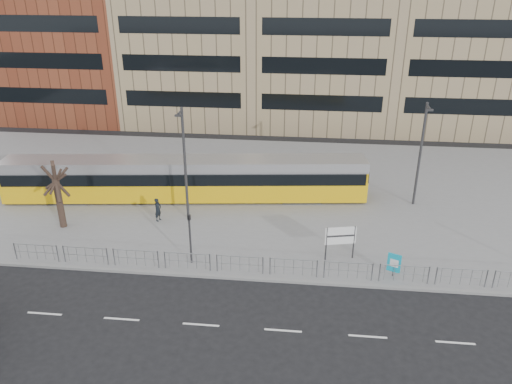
# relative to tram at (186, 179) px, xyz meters

# --- Properties ---
(ground) EXTENTS (120.00, 120.00, 0.00)m
(ground) POSITION_rel_tram_xyz_m (5.99, -9.94, -1.71)
(ground) COLOR black
(ground) RESTS_ON ground
(plaza) EXTENTS (64.00, 24.00, 0.15)m
(plaza) POSITION_rel_tram_xyz_m (5.99, 2.06, -1.63)
(plaza) COLOR slate
(plaza) RESTS_ON ground
(kerb) EXTENTS (64.00, 0.25, 0.17)m
(kerb) POSITION_rel_tram_xyz_m (5.99, -9.89, -1.63)
(kerb) COLOR gray
(kerb) RESTS_ON ground
(pedestrian_barrier) EXTENTS (32.07, 0.07, 1.10)m
(pedestrian_barrier) POSITION_rel_tram_xyz_m (7.99, -9.44, -0.73)
(pedestrian_barrier) COLOR gray
(pedestrian_barrier) RESTS_ON plaza
(road_markings) EXTENTS (62.00, 0.12, 0.01)m
(road_markings) POSITION_rel_tram_xyz_m (6.99, -13.94, -1.70)
(road_markings) COLOR white
(road_markings) RESTS_ON ground
(tram) EXTENTS (26.46, 5.51, 3.11)m
(tram) POSITION_rel_tram_xyz_m (0.00, 0.00, 0.00)
(tram) COLOR #E8B20C
(tram) RESTS_ON plaza
(station_sign) EXTENTS (1.80, 0.47, 2.10)m
(station_sign) POSITION_rel_tram_xyz_m (10.91, -7.38, -0.10)
(station_sign) COLOR #2D2D30
(station_sign) RESTS_ON plaza
(ad_panel) EXTENTS (0.71, 0.36, 1.41)m
(ad_panel) POSITION_rel_tram_xyz_m (13.81, -8.87, -0.74)
(ad_panel) COLOR #2D2D30
(ad_panel) RESTS_ON plaza
(pedestrian) EXTENTS (0.55, 0.69, 1.63)m
(pedestrian) POSITION_rel_tram_xyz_m (-1.07, -3.73, -0.74)
(pedestrian) COLOR black
(pedestrian) RESTS_ON plaza
(traffic_light_west) EXTENTS (0.20, 0.23, 3.10)m
(traffic_light_west) POSITION_rel_tram_xyz_m (2.33, -8.68, 0.42)
(traffic_light_west) COLOR #2D2D30
(traffic_light_west) RESTS_ON plaza
(lamp_post_west) EXTENTS (0.45, 1.04, 7.77)m
(lamp_post_west) POSITION_rel_tram_xyz_m (0.86, -3.25, 2.70)
(lamp_post_west) COLOR #2D2D30
(lamp_post_west) RESTS_ON plaza
(lamp_post_east) EXTENTS (0.45, 1.04, 7.51)m
(lamp_post_east) POSITION_rel_tram_xyz_m (16.62, 0.73, 2.57)
(lamp_post_east) COLOR #2D2D30
(lamp_post_east) RESTS_ON plaza
(bare_tree) EXTENTS (4.47, 4.47, 6.80)m
(bare_tree) POSITION_rel_tram_xyz_m (-7.12, -5.25, 3.20)
(bare_tree) COLOR #2D1F19
(bare_tree) RESTS_ON plaza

